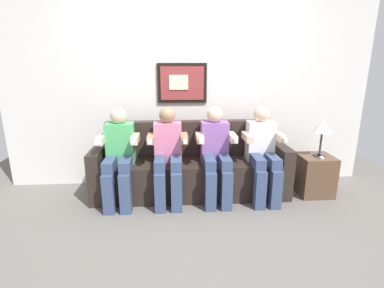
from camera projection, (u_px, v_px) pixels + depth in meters
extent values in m
plane|color=#66605B|center=(193.00, 205.00, 3.42)|extent=(6.21, 6.21, 0.00)
cube|color=silver|center=(189.00, 87.00, 3.81)|extent=(4.78, 0.05, 2.60)
cube|color=black|center=(182.00, 83.00, 3.75)|extent=(0.63, 0.03, 0.50)
cube|color=maroon|center=(182.00, 83.00, 3.73)|extent=(0.55, 0.02, 0.42)
cube|color=beige|center=(179.00, 82.00, 3.72)|extent=(0.24, 0.02, 0.18)
cube|color=#2D231E|center=(191.00, 178.00, 3.64)|extent=(2.10, 0.58, 0.45)
cube|color=#2D231E|center=(190.00, 138.00, 3.73)|extent=(2.10, 0.14, 0.45)
cube|color=#2D231E|center=(99.00, 174.00, 3.54)|extent=(0.14, 0.58, 0.62)
cube|color=#2D231E|center=(280.00, 169.00, 3.69)|extent=(0.14, 0.58, 0.62)
cube|color=#4CB266|center=(120.00, 143.00, 3.45)|extent=(0.32, 0.20, 0.48)
sphere|color=beige|center=(119.00, 116.00, 3.36)|extent=(0.19, 0.19, 0.19)
cube|color=#38476B|center=(110.00, 163.00, 3.30)|extent=(0.12, 0.40, 0.12)
cube|color=#38476B|center=(127.00, 163.00, 3.31)|extent=(0.12, 0.40, 0.12)
cube|color=#38476B|center=(109.00, 194.00, 3.18)|extent=(0.12, 0.12, 0.45)
cube|color=#38476B|center=(125.00, 194.00, 3.20)|extent=(0.12, 0.12, 0.45)
cube|color=beige|center=(101.00, 139.00, 3.30)|extent=(0.08, 0.28, 0.08)
cube|color=beige|center=(135.00, 139.00, 3.32)|extent=(0.08, 0.28, 0.08)
cube|color=white|center=(133.00, 142.00, 3.17)|extent=(0.04, 0.13, 0.04)
cube|color=white|center=(98.00, 142.00, 3.14)|extent=(0.04, 0.10, 0.04)
cube|color=pink|center=(168.00, 142.00, 3.49)|extent=(0.32, 0.20, 0.48)
sphere|color=#9E7556|center=(167.00, 115.00, 3.40)|extent=(0.19, 0.19, 0.19)
cube|color=#38476B|center=(160.00, 162.00, 3.34)|extent=(0.12, 0.40, 0.12)
cube|color=#38476B|center=(176.00, 162.00, 3.35)|extent=(0.12, 0.40, 0.12)
cube|color=#38476B|center=(160.00, 193.00, 3.22)|extent=(0.12, 0.12, 0.45)
cube|color=#38476B|center=(177.00, 192.00, 3.23)|extent=(0.12, 0.12, 0.45)
cube|color=#9E7556|center=(151.00, 139.00, 3.34)|extent=(0.08, 0.28, 0.08)
cube|color=#9E7556|center=(184.00, 138.00, 3.36)|extent=(0.08, 0.28, 0.08)
cube|color=white|center=(185.00, 141.00, 3.20)|extent=(0.04, 0.13, 0.04)
cube|color=white|center=(150.00, 141.00, 3.18)|extent=(0.04, 0.10, 0.04)
cube|color=#8C59A5|center=(214.00, 141.00, 3.52)|extent=(0.32, 0.20, 0.48)
sphere|color=beige|center=(215.00, 115.00, 3.43)|extent=(0.19, 0.19, 0.19)
cube|color=#38476B|center=(209.00, 161.00, 3.37)|extent=(0.12, 0.40, 0.12)
cube|color=#38476B|center=(224.00, 161.00, 3.38)|extent=(0.12, 0.40, 0.12)
cube|color=#38476B|center=(211.00, 191.00, 3.26)|extent=(0.12, 0.12, 0.45)
cube|color=#38476B|center=(227.00, 191.00, 3.27)|extent=(0.12, 0.12, 0.45)
cube|color=beige|center=(200.00, 138.00, 3.37)|extent=(0.08, 0.28, 0.08)
cube|color=beige|center=(232.00, 137.00, 3.40)|extent=(0.08, 0.28, 0.08)
cube|color=white|center=(235.00, 140.00, 3.24)|extent=(0.04, 0.13, 0.04)
cube|color=white|center=(201.00, 141.00, 3.22)|extent=(0.04, 0.10, 0.04)
cube|color=white|center=(260.00, 141.00, 3.56)|extent=(0.32, 0.20, 0.48)
sphere|color=beige|center=(262.00, 114.00, 3.47)|extent=(0.19, 0.19, 0.19)
cube|color=#38476B|center=(256.00, 160.00, 3.41)|extent=(0.12, 0.40, 0.12)
cube|color=#38476B|center=(272.00, 160.00, 3.42)|extent=(0.12, 0.40, 0.12)
cube|color=#38476B|center=(260.00, 190.00, 3.29)|extent=(0.12, 0.12, 0.45)
cube|color=#38476B|center=(276.00, 189.00, 3.30)|extent=(0.12, 0.12, 0.45)
cube|color=beige|center=(247.00, 137.00, 3.41)|extent=(0.08, 0.28, 0.08)
cube|color=beige|center=(279.00, 136.00, 3.43)|extent=(0.08, 0.28, 0.08)
cube|color=white|center=(284.00, 139.00, 3.28)|extent=(0.04, 0.13, 0.04)
cube|color=brown|center=(314.00, 175.00, 3.66)|extent=(0.40, 0.40, 0.50)
cylinder|color=#333338|center=(319.00, 155.00, 3.59)|extent=(0.14, 0.14, 0.02)
cylinder|color=#333338|center=(321.00, 143.00, 3.55)|extent=(0.02, 0.02, 0.28)
cone|color=silver|center=(323.00, 126.00, 3.49)|extent=(0.22, 0.22, 0.16)
cube|color=white|center=(320.00, 157.00, 3.54)|extent=(0.04, 0.13, 0.02)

